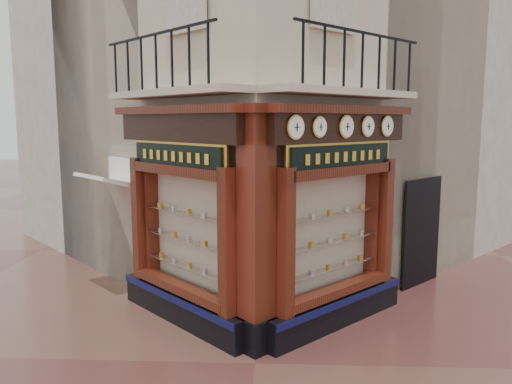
# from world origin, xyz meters

# --- Properties ---
(ground) EXTENTS (80.00, 80.00, 0.00)m
(ground) POSITION_xyz_m (0.00, 0.00, 0.00)
(ground) COLOR #542B27
(ground) RESTS_ON ground
(main_building) EXTENTS (11.31, 11.31, 12.00)m
(main_building) POSITION_xyz_m (0.00, 6.16, 6.00)
(main_building) COLOR #C0AD95
(main_building) RESTS_ON ground
(neighbour_left) EXTENTS (11.31, 11.31, 11.00)m
(neighbour_left) POSITION_xyz_m (-2.47, 8.63, 5.50)
(neighbour_left) COLOR beige
(neighbour_left) RESTS_ON ground
(neighbour_right) EXTENTS (11.31, 11.31, 11.00)m
(neighbour_right) POSITION_xyz_m (2.47, 8.63, 5.50)
(neighbour_right) COLOR beige
(neighbour_right) RESTS_ON ground
(shopfront_left) EXTENTS (2.86, 2.86, 3.98)m
(shopfront_left) POSITION_xyz_m (-1.41, 1.57, 1.98)
(shopfront_left) COLOR black
(shopfront_left) RESTS_ON ground
(shopfront_right) EXTENTS (2.86, 2.86, 3.98)m
(shopfront_right) POSITION_xyz_m (1.41, 1.57, 1.98)
(shopfront_right) COLOR black
(shopfront_right) RESTS_ON ground
(corner_pilaster) EXTENTS (0.85, 0.85, 3.98)m
(corner_pilaster) POSITION_xyz_m (0.00, 0.50, 1.95)
(corner_pilaster) COLOR black
(corner_pilaster) RESTS_ON ground
(balcony) EXTENTS (5.94, 2.97, 1.03)m
(balcony) POSITION_xyz_m (0.00, 1.49, 4.22)
(balcony) COLOR #C0AD95
(balcony) RESTS_ON ground
(clock_a) EXTENTS (0.31, 0.31, 0.39)m
(clock_a) POSITION_xyz_m (0.60, 0.50, 3.62)
(clock_a) COLOR #B9913D
(clock_a) RESTS_ON ground
(clock_b) EXTENTS (0.28, 0.28, 0.35)m
(clock_b) POSITION_xyz_m (1.00, 0.90, 3.62)
(clock_b) COLOR #B9913D
(clock_b) RESTS_ON ground
(clock_c) EXTENTS (0.32, 0.32, 0.40)m
(clock_c) POSITION_xyz_m (1.50, 1.39, 3.62)
(clock_c) COLOR #B9913D
(clock_c) RESTS_ON ground
(clock_d) EXTENTS (0.30, 0.30, 0.38)m
(clock_d) POSITION_xyz_m (1.94, 1.83, 3.62)
(clock_d) COLOR #B9913D
(clock_d) RESTS_ON ground
(clock_e) EXTENTS (0.31, 0.31, 0.39)m
(clock_e) POSITION_xyz_m (2.37, 2.27, 3.62)
(clock_e) COLOR #B9913D
(clock_e) RESTS_ON ground
(awning) EXTENTS (1.63, 1.63, 0.33)m
(awning) POSITION_xyz_m (-3.29, 3.08, 0.00)
(awning) COLOR white
(awning) RESTS_ON ground
(signboard_left) EXTENTS (2.05, 2.05, 0.55)m
(signboard_left) POSITION_xyz_m (-1.46, 1.51, 3.10)
(signboard_left) COLOR gold
(signboard_left) RESTS_ON ground
(signboard_right) EXTENTS (2.06, 2.06, 0.55)m
(signboard_right) POSITION_xyz_m (1.46, 1.51, 3.10)
(signboard_right) COLOR gold
(signboard_right) RESTS_ON ground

